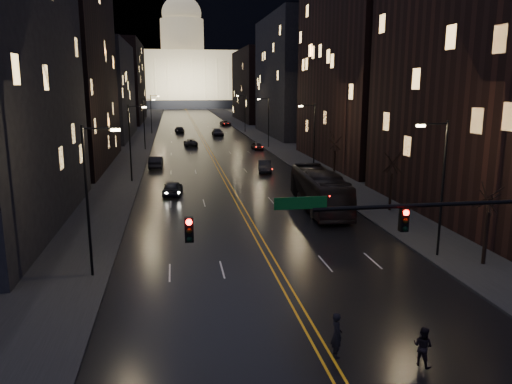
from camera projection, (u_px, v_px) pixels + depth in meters
name	position (u px, v px, depth m)	size (l,w,h in m)	color
ground	(320.00, 348.00, 21.65)	(900.00, 900.00, 0.00)	black
road	(194.00, 124.00, 147.07)	(20.00, 320.00, 0.02)	black
sidewalk_left	(145.00, 124.00, 144.83)	(8.00, 320.00, 0.16)	black
sidewalk_right	(241.00, 123.00, 149.28)	(8.00, 320.00, 0.16)	black
center_line	(194.00, 124.00, 147.06)	(0.62, 320.00, 0.01)	orange
building_left_mid	(59.00, 64.00, 67.47)	(12.00, 30.00, 28.00)	black
building_left_far	(100.00, 91.00, 104.97)	(12.00, 34.00, 20.00)	black
building_left_dist	(122.00, 82.00, 150.86)	(12.00, 40.00, 24.00)	black
building_right_near	(497.00, 75.00, 41.77)	(12.00, 26.00, 24.00)	black
building_right_tall	(367.00, 28.00, 69.24)	(12.00, 30.00, 38.00)	black
building_right_mid	(294.00, 77.00, 111.02)	(12.00, 34.00, 26.00)	black
building_right_dist	(258.00, 86.00, 157.75)	(12.00, 40.00, 22.00)	black
mountain_ridge	(230.00, 13.00, 380.98)	(520.00, 60.00, 130.00)	black
capitol	(183.00, 73.00, 259.24)	(90.00, 50.00, 58.50)	black
traffic_signal	(455.00, 228.00, 21.52)	(17.29, 0.45, 7.00)	black
streetlamp_right_near	(440.00, 182.00, 31.95)	(2.13, 0.25, 9.00)	black
streetlamp_left_near	(90.00, 194.00, 28.52)	(2.13, 0.25, 9.00)	black
streetlamp_right_mid	(313.00, 136.00, 60.90)	(2.13, 0.25, 9.00)	black
streetlamp_left_mid	(131.00, 139.00, 57.46)	(2.13, 0.25, 9.00)	black
streetlamp_right_far	(268.00, 120.00, 89.84)	(2.13, 0.25, 9.00)	black
streetlamp_left_far	(145.00, 121.00, 86.40)	(2.13, 0.25, 9.00)	black
streetlamp_right_dist	(244.00, 111.00, 118.78)	(2.13, 0.25, 9.00)	black
streetlamp_left_dist	(152.00, 112.00, 115.34)	(2.13, 0.25, 9.00)	black
tree_right_near	(490.00, 196.00, 30.49)	(2.40, 2.40, 6.65)	black
tree_right_mid	(392.00, 162.00, 44.00)	(2.40, 2.40, 6.65)	black
tree_right_far	(335.00, 142.00, 59.43)	(2.40, 2.40, 6.65)	black
bus	(320.00, 190.00, 45.39)	(3.00, 12.82, 3.57)	black
oncoming_car_a	(172.00, 188.00, 51.54)	(1.82, 4.52, 1.54)	black
oncoming_car_b	(156.00, 162.00, 68.53)	(1.75, 5.03, 1.66)	black
oncoming_car_c	(191.00, 142.00, 93.20)	(2.25, 4.88, 1.36)	black
oncoming_car_d	(180.00, 130.00, 119.41)	(2.04, 5.03, 1.46)	black
receding_car_a	(265.00, 167.00, 65.03)	(1.64, 4.69, 1.55)	black
receding_car_b	(257.00, 146.00, 87.82)	(1.56, 3.87, 1.32)	black
receding_car_c	(218.00, 132.00, 111.77)	(2.19, 5.38, 1.56)	black
receding_car_d	(225.00, 123.00, 140.43)	(2.37, 5.15, 1.43)	black
pedestrian_a	(337.00, 335.00, 20.77)	(0.71, 0.47, 1.95)	black
pedestrian_b	(423.00, 346.00, 20.13)	(0.82, 0.45, 1.68)	black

